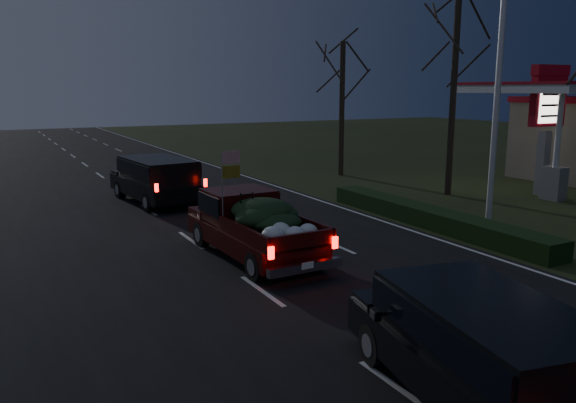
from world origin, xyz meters
name	(u,v)px	position (x,y,z in m)	size (l,w,h in m)	color
ground	(262,292)	(0.00, 0.00, 0.00)	(120.00, 120.00, 0.00)	black
road_asphalt	(262,291)	(0.00, 0.00, 0.01)	(14.00, 120.00, 0.02)	black
hedge_row	(430,217)	(7.80, 3.00, 0.30)	(1.00, 10.00, 0.60)	black
light_pole	(500,60)	(9.50, 2.00, 5.48)	(0.50, 0.90, 9.16)	silver
gas_price_pylon	(548,108)	(16.00, 4.99, 3.77)	(2.00, 0.41, 5.57)	gray
gas_canopy	(558,94)	(18.00, 6.00, 4.35)	(7.10, 6.10, 4.88)	silver
bare_tree_mid	(456,46)	(12.50, 7.00, 6.35)	(3.60, 3.60, 8.50)	black
bare_tree_far	(342,76)	(11.50, 14.00, 5.23)	(3.60, 3.60, 7.00)	black
pickup_truck	(253,222)	(0.99, 2.57, 1.00)	(2.10, 5.14, 2.67)	#390907
lead_suv	(157,176)	(0.72, 11.23, 1.13)	(2.68, 5.38, 1.49)	black
rear_suv	(483,343)	(0.67, -5.86, 1.04)	(2.89, 5.07, 1.37)	black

